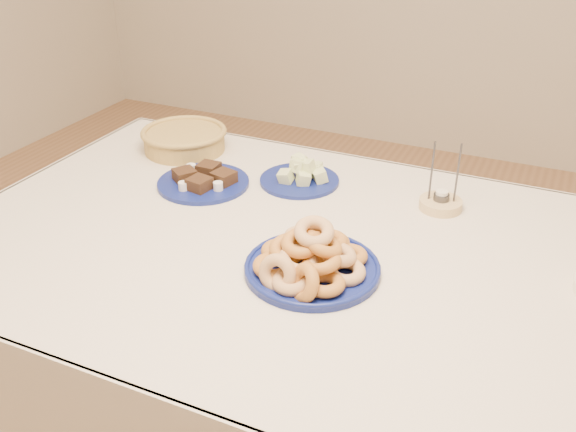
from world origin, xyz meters
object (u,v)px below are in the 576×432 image
Objects in this scene: donut_platter at (311,260)px; candle_holder at (441,203)px; dining_table at (296,281)px; melon_plate at (302,174)px; brownie_plate at (203,181)px; wicker_basket at (184,139)px.

candle_holder reaches higher than donut_platter.
melon_plate is (-0.12, 0.31, 0.13)m from dining_table.
brownie_plate is 0.95× the size of wicker_basket.
melon_plate is 0.28m from brownie_plate.
candle_holder reaches higher than brownie_plate.
donut_platter is 0.79m from wicker_basket.
wicker_basket is (-0.63, 0.47, 0.00)m from donut_platter.
candle_holder reaches higher than wicker_basket.
brownie_plate is (-0.36, 0.18, 0.12)m from dining_table.
candle_holder is at bearing -3.81° from wicker_basket.
donut_platter is at bearing -37.04° from wicker_basket.
dining_table is 9.26× the size of candle_holder.
melon_plate is at bearing 115.97° from donut_platter.
melon_plate is at bearing -179.46° from candle_holder.
wicker_basket is 1.82× the size of candle_holder.
melon_plate is at bearing -7.78° from wicker_basket.
brownie_plate is 0.27m from wicker_basket.
brownie_plate is at bearing -167.75° from candle_holder.
wicker_basket is (-0.42, 0.06, 0.01)m from melon_plate.
melon_plate is at bearing 111.45° from dining_table.
donut_platter is at bearing -114.33° from candle_holder.
donut_platter is (0.08, -0.10, 0.14)m from dining_table.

